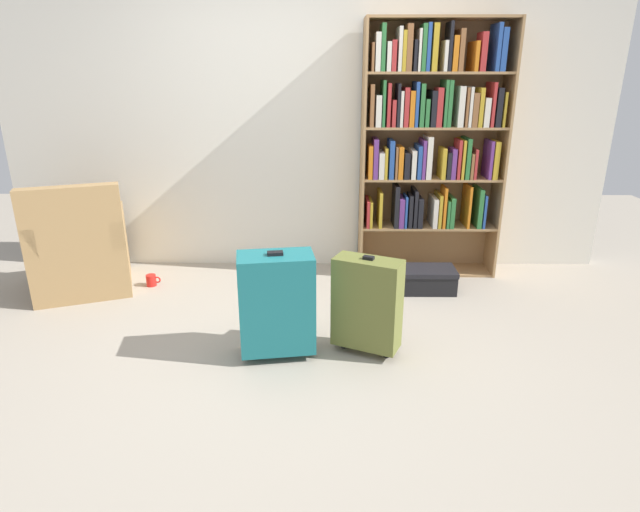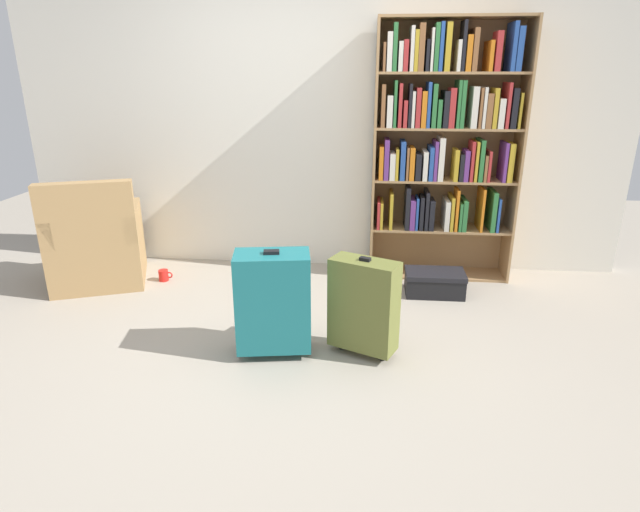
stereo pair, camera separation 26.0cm
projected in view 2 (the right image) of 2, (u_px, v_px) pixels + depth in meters
The scene contains 8 objects.
ground_plane at pixel (293, 359), 3.23m from camera, with size 9.11×9.11×0.00m, color #9E9384.
back_wall at pixel (319, 118), 4.45m from camera, with size 5.21×0.10×2.60m, color silver.
bookshelf at pixel (444, 140), 4.19m from camera, with size 1.16×0.33×2.07m.
armchair at pixel (97, 246), 4.30m from camera, with size 0.90×0.90×0.90m.
mug at pixel (164, 275), 4.42m from camera, with size 0.12×0.08×0.10m.
storage_box at pixel (435, 282), 4.14m from camera, with size 0.46×0.28×0.19m.
suitcase_teal at pixel (273, 301), 3.18m from camera, with size 0.49×0.32×0.68m.
suitcase_olive at pixel (364, 305), 3.18m from camera, with size 0.45×0.33×0.64m.
Camera 2 is at (0.42, -2.81, 1.68)m, focal length 29.32 mm.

